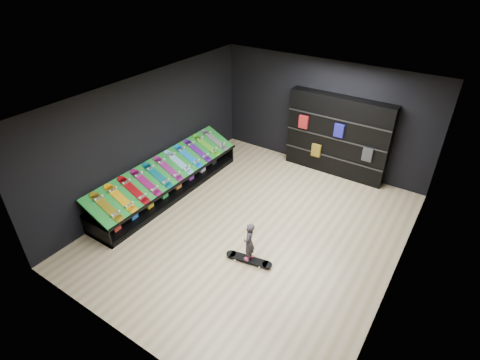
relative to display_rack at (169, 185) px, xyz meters
The scene contains 22 objects.
floor 2.56m from the display_rack, ahead, with size 6.00×7.00×0.01m, color #CCB789.
ceiling 3.75m from the display_rack, ahead, with size 6.00×7.00×0.01m, color white.
wall_back 4.51m from the display_rack, 53.92° to the left, with size 6.00×0.02×3.00m, color black.
wall_front 4.51m from the display_rack, 53.92° to the right, with size 6.00×0.02×3.00m, color black.
wall_left 1.33m from the display_rack, behind, with size 0.02×7.00×3.00m, color black.
wall_right 5.69m from the display_rack, ahead, with size 0.02×7.00×3.00m, color black.
display_rack is the anchor object (origin of this frame).
turf_ramp 0.46m from the display_rack, ahead, with size 1.00×4.50×0.04m, color #116E1E.
back_shelving 4.61m from the display_rack, 47.06° to the left, with size 2.74×0.32×2.19m, color black.
floor_skateboard 3.19m from the display_rack, 17.62° to the right, with size 0.98×0.22×0.09m, color black, non-canonical shape.
child 3.19m from the display_rack, 17.62° to the right, with size 0.20×0.14×0.52m, color black.
display_board_0 1.96m from the display_rack, 88.11° to the right, with size 0.98×0.22×0.09m, color yellow, non-canonical shape.
display_board_1 1.60m from the display_rack, 87.64° to the right, with size 0.98×0.22×0.09m, color yellow, non-canonical shape.
display_board_2 1.24m from the display_rack, 86.85° to the right, with size 0.98×0.22×0.09m, color red, non-canonical shape.
display_board_3 0.91m from the display_rack, 85.29° to the right, with size 0.98×0.22×0.09m, color #E5198C, non-canonical shape.
display_board_4 0.62m from the display_rack, 80.63° to the right, with size 0.98×0.22×0.09m, color #0C8C99, non-canonical shape.
display_board_5 0.49m from the display_rack, ahead, with size 0.98×0.22×0.09m, color #2626BF, non-canonical shape.
display_board_6 0.62m from the display_rack, 80.63° to the left, with size 0.98×0.22×0.09m, color #0CB2E5, non-canonical shape.
display_board_7 0.91m from the display_rack, 85.29° to the left, with size 0.98×0.22×0.09m, color blue, non-canonical shape.
display_board_8 1.24m from the display_rack, 86.85° to the left, with size 0.98×0.22×0.09m, color purple, non-canonical shape.
display_board_9 1.60m from the display_rack, 87.64° to the left, with size 0.98×0.22×0.09m, color green, non-canonical shape.
display_board_10 1.96m from the display_rack, 88.11° to the left, with size 0.98×0.22×0.09m, color black, non-canonical shape.
Camera 1 is at (3.37, -5.63, 5.44)m, focal length 28.00 mm.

